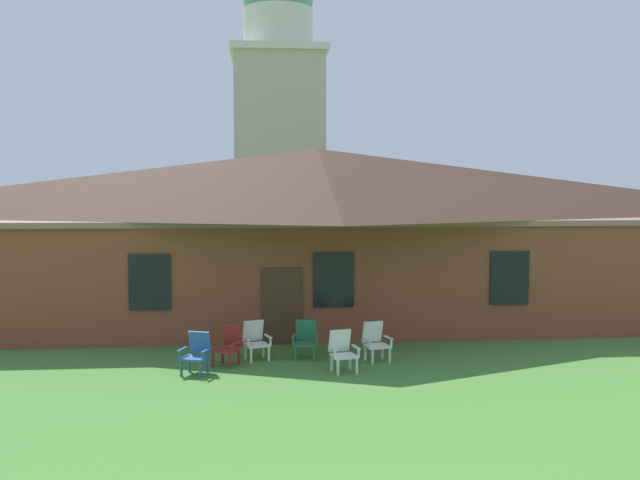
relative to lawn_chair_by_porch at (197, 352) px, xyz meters
name	(u,v)px	position (x,y,z in m)	size (l,w,h in m)	color
brick_building	(318,229)	(3.49, 7.89, 2.33)	(25.66, 10.40, 5.56)	brown
dome_tower	(279,120)	(2.72, 23.92, 7.39)	(5.18, 5.18, 17.42)	#BCB29E
lawn_chair_by_porch	(197,352)	(0.00, 0.00, 0.00)	(0.76, 0.82, 0.96)	#2D5693
lawn_chair_near_door	(228,345)	(0.70, 0.73, 0.00)	(0.83, 0.86, 0.96)	maroon
lawn_chair_left_end	(255,339)	(1.35, 1.26, 0.00)	(0.75, 0.81, 0.96)	silver
lawn_chair_middle	(306,339)	(2.61, 1.25, 0.00)	(0.70, 0.73, 0.96)	#28704C
lawn_chair_right_end	(342,350)	(3.37, -0.10, 0.00)	(0.73, 0.77, 0.96)	silver
lawn_chair_far_side	(375,341)	(4.32, 0.86, 0.00)	(0.74, 0.78, 0.96)	silver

